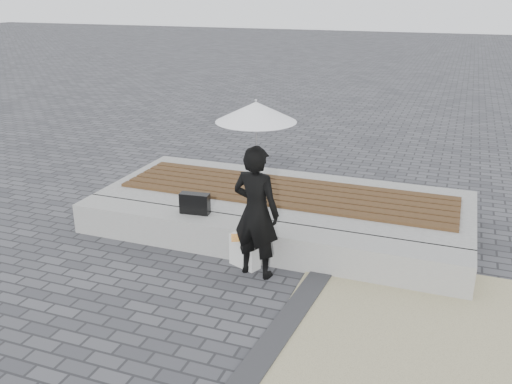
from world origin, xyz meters
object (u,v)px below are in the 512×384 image
Objects in this scene: seating_ledge at (256,240)px; parasol at (256,112)px; canvas_tote at (245,251)px; woman at (256,212)px; handbag at (195,203)px.

parasol reaches higher than seating_ledge.
canvas_tote is at bearing -93.92° from seating_ledge.
seating_ledge is 1.75m from parasol.
woman is 4.05× the size of handbag.
handbag is (-1.02, 0.52, -1.35)m from parasol.
seating_ledge is 13.29× the size of handbag.
parasol is 1.77m from handbag.
handbag is (-1.02, 0.52, -0.23)m from woman.
handbag reaches higher than canvas_tote.
woman is 1.40× the size of parasol.
seating_ledge is 0.73m from woman.
parasol is (0.17, -0.43, 1.68)m from seating_ledge.
woman is 3.95× the size of canvas_tote.
parasol is (-0.00, 0.00, 1.12)m from woman.
parasol is 2.89× the size of handbag.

